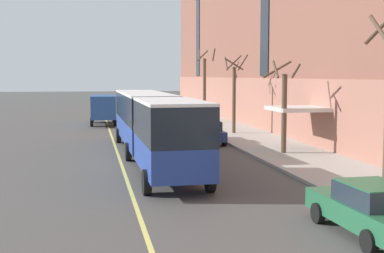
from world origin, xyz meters
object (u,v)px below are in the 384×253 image
(street_tree_far_uptown, at_px, (234,92))
(parked_car_green_1, at_px, (370,209))
(parked_car_silver_3, at_px, (177,118))
(street_tree_mid_block, at_px, (284,106))
(box_truck, at_px, (103,108))
(city_bus, at_px, (151,122))
(parked_car_navy_0, at_px, (207,132))
(street_tree_far_downtown, at_px, (205,85))

(street_tree_far_uptown, bearing_deg, parked_car_green_1, -96.70)
(parked_car_silver_3, relative_size, street_tree_mid_block, 0.82)
(street_tree_far_uptown, bearing_deg, street_tree_mid_block, -90.05)
(parked_car_silver_3, bearing_deg, box_truck, 159.33)
(city_bus, relative_size, box_truck, 2.80)
(parked_car_navy_0, bearing_deg, street_tree_far_downtown, 78.59)
(city_bus, xyz_separation_m, parked_car_navy_0, (4.53, 6.34, -1.30))
(box_truck, bearing_deg, parked_car_navy_0, -66.67)
(city_bus, height_order, street_tree_far_downtown, street_tree_far_downtown)
(city_bus, distance_m, parked_car_green_1, 15.72)
(city_bus, height_order, parked_car_silver_3, city_bus)
(box_truck, distance_m, street_tree_mid_block, 23.49)
(city_bus, height_order, parked_car_navy_0, city_bus)
(parked_car_green_1, bearing_deg, city_bus, 107.26)
(parked_car_navy_0, bearing_deg, street_tree_mid_block, -61.59)
(parked_car_green_1, bearing_deg, street_tree_mid_block, 78.66)
(parked_car_navy_0, xyz_separation_m, parked_car_green_1, (0.12, -21.30, 0.00))
(parked_car_silver_3, bearing_deg, city_bus, -103.26)
(parked_car_silver_3, relative_size, street_tree_far_downtown, 0.62)
(parked_car_silver_3, height_order, street_tree_far_uptown, street_tree_far_uptown)
(parked_car_silver_3, height_order, street_tree_mid_block, street_tree_mid_block)
(street_tree_far_uptown, bearing_deg, box_truck, 133.56)
(box_truck, distance_m, street_tree_far_uptown, 14.38)
(parked_car_silver_3, bearing_deg, parked_car_green_1, -89.80)
(box_truck, bearing_deg, parked_car_green_1, -79.57)
(parked_car_navy_0, height_order, parked_car_green_1, same)
(parked_car_green_1, distance_m, parked_car_silver_3, 34.17)
(street_tree_mid_block, height_order, street_tree_far_uptown, street_tree_far_uptown)
(parked_car_green_1, bearing_deg, box_truck, 100.43)
(box_truck, distance_m, street_tree_far_downtown, 10.10)
(parked_car_navy_0, relative_size, street_tree_far_uptown, 0.71)
(parked_car_green_1, bearing_deg, parked_car_navy_0, 90.32)
(box_truck, bearing_deg, street_tree_far_uptown, -46.44)
(city_bus, relative_size, parked_car_silver_3, 4.56)
(parked_car_navy_0, relative_size, parked_car_silver_3, 0.98)
(parked_car_navy_0, xyz_separation_m, street_tree_mid_block, (3.20, -5.92, 2.10))
(city_bus, distance_m, street_tree_far_downtown, 23.74)
(parked_car_green_1, distance_m, box_truck, 37.30)
(city_bus, height_order, box_truck, city_bus)
(box_truck, height_order, street_tree_mid_block, street_tree_mid_block)
(city_bus, distance_m, street_tree_mid_block, 7.78)
(city_bus, height_order, street_tree_mid_block, street_tree_mid_block)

